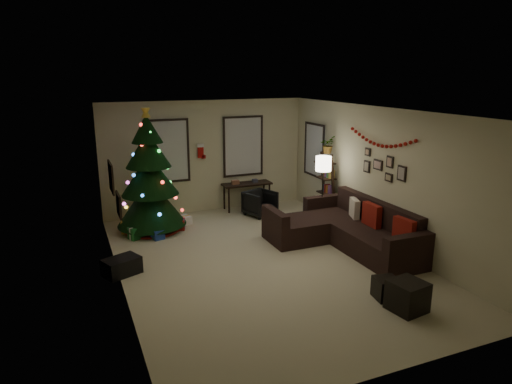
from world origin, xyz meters
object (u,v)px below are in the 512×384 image
Objects in this scene: christmas_tree at (150,180)px; desk_chair at (260,203)px; desk at (247,186)px; bookshelf at (327,188)px; sofa at (345,231)px.

christmas_tree is 2.71m from desk_chair.
bookshelf is at bearing -49.76° from desk.
bookshelf reaches higher than sofa.
sofa is at bearing -93.45° from desk_chair.
christmas_tree is 2.66m from desk.
sofa is at bearing -74.36° from desk.
christmas_tree is 4.52× the size of desk_chair.
desk_chair is (-0.79, 2.45, 0.01)m from sofa.
desk is 0.71m from desk_chair.
bookshelf is at bearing 72.23° from sofa.
desk is 2.03× the size of desk_chair.
christmas_tree reaches higher than bookshelf.
bookshelf is at bearing -57.91° from desk_chair.
bookshelf is (0.48, 1.50, 0.47)m from sofa.
christmas_tree is 3.96m from bookshelf.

